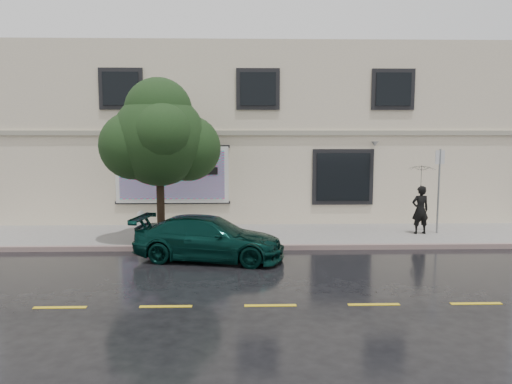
{
  "coord_description": "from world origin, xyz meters",
  "views": [
    {
      "loc": [
        -0.58,
        -13.64,
        3.66
      ],
      "look_at": [
        -0.15,
        2.2,
        1.73
      ],
      "focal_mm": 35.0,
      "sensor_mm": 36.0,
      "label": 1
    }
  ],
  "objects_px": {
    "car": "(209,238)",
    "street_tree": "(159,140)",
    "fire_hydrant": "(141,224)",
    "pedestrian": "(420,210)"
  },
  "relations": [
    {
      "from": "car",
      "to": "street_tree",
      "type": "xyz_separation_m",
      "value": [
        -1.66,
        1.83,
        2.77
      ]
    },
    {
      "from": "car",
      "to": "street_tree",
      "type": "relative_size",
      "value": 0.91
    },
    {
      "from": "street_tree",
      "to": "pedestrian",
      "type": "bearing_deg",
      "value": 5.9
    },
    {
      "from": "pedestrian",
      "to": "street_tree",
      "type": "height_order",
      "value": "street_tree"
    },
    {
      "from": "street_tree",
      "to": "fire_hydrant",
      "type": "height_order",
      "value": "street_tree"
    },
    {
      "from": "car",
      "to": "street_tree",
      "type": "distance_m",
      "value": 3.71
    },
    {
      "from": "car",
      "to": "street_tree",
      "type": "height_order",
      "value": "street_tree"
    },
    {
      "from": "pedestrian",
      "to": "fire_hydrant",
      "type": "xyz_separation_m",
      "value": [
        -9.52,
        -0.1,
        -0.41
      ]
    },
    {
      "from": "car",
      "to": "fire_hydrant",
      "type": "distance_m",
      "value": 3.6
    },
    {
      "from": "street_tree",
      "to": "fire_hydrant",
      "type": "xyz_separation_m",
      "value": [
        -0.8,
        0.8,
        -2.83
      ]
    }
  ]
}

